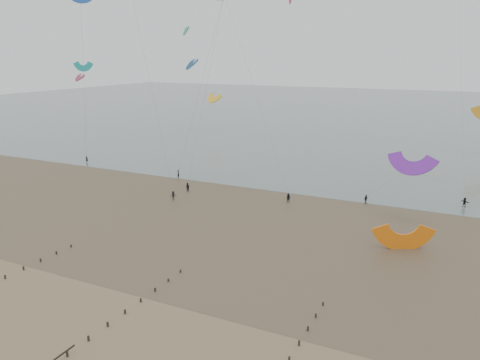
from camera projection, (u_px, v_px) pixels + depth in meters
name	position (u px, v px, depth m)	size (l,w,h in m)	color
ground	(85.00, 312.00, 48.76)	(500.00, 500.00, 0.00)	brown
sea_and_shore	(212.00, 211.00, 80.39)	(500.00, 665.00, 0.03)	#475654
kitesurfer_lead	(178.00, 174.00, 101.29)	(0.68, 0.44, 1.86)	black
kitesurfers	(337.00, 201.00, 82.81)	(118.50, 20.30, 1.80)	black
grounded_kite	(402.00, 249.00, 64.50)	(7.13, 3.74, 5.43)	orange
kites_airborne	(327.00, 71.00, 117.63)	(249.91, 115.65, 40.89)	purple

